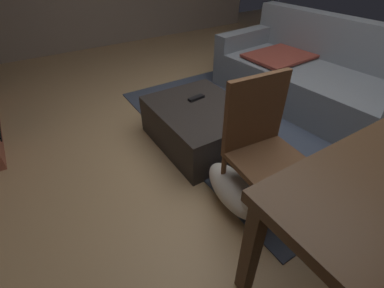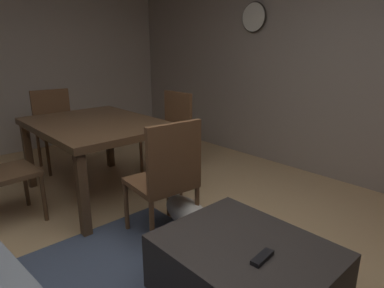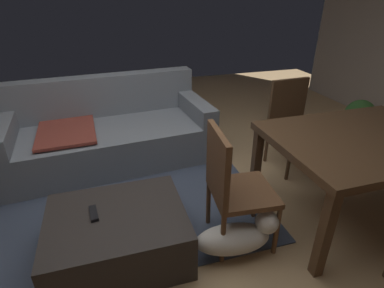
{
  "view_description": "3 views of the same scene",
  "coord_description": "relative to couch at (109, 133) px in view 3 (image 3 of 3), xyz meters",
  "views": [
    {
      "loc": [
        1.43,
        -1.58,
        1.56
      ],
      "look_at": [
        0.31,
        -0.88,
        0.57
      ],
      "focal_mm": 25.9,
      "sensor_mm": 36.0,
      "label": 1
    },
    {
      "loc": [
        -1.31,
        0.92,
        1.43
      ],
      "look_at": [
        0.12,
        -0.38,
        0.85
      ],
      "focal_mm": 30.88,
      "sensor_mm": 36.0,
      "label": 2
    },
    {
      "loc": [
        -0.29,
        -2.08,
        1.73
      ],
      "look_at": [
        0.22,
        -0.39,
        0.83
      ],
      "focal_mm": 28.18,
      "sensor_mm": 36.0,
      "label": 3
    }
  ],
  "objects": [
    {
      "name": "dining_chair_north",
      "position": [
        1.87,
        -0.69,
        0.22
      ],
      "size": [
        0.47,
        0.47,
        0.93
      ],
      "color": "#513823",
      "rests_on": "ground"
    },
    {
      "name": "potted_plant",
      "position": [
        3.13,
        -0.36,
        -0.03
      ],
      "size": [
        0.38,
        0.38,
        0.51
      ],
      "color": "#474C51",
      "rests_on": "ground"
    },
    {
      "name": "couch",
      "position": [
        0.0,
        0.0,
        0.0
      ],
      "size": [
        2.24,
        1.17,
        0.88
      ],
      "color": "slate",
      "rests_on": "ground"
    },
    {
      "name": "dining_table",
      "position": [
        1.88,
        -1.6,
        0.36
      ],
      "size": [
        1.41,
        1.05,
        0.74
      ],
      "color": "#513823",
      "rests_on": "ground"
    },
    {
      "name": "dining_chair_west",
      "position": [
        0.78,
        -1.6,
        0.22
      ],
      "size": [
        0.48,
        0.48,
        0.93
      ],
      "color": "brown",
      "rests_on": "ground"
    },
    {
      "name": "floor",
      "position": [
        0.3,
        -1.13,
        -0.31
      ],
      "size": [
        8.81,
        8.81,
        0.0
      ],
      "primitive_type": "plane",
      "color": "tan"
    },
    {
      "name": "area_rug",
      "position": [
        -0.03,
        -0.79,
        -0.3
      ],
      "size": [
        2.6,
        2.0,
        0.01
      ],
      "primitive_type": "cube",
      "color": "#3D475B",
      "rests_on": "ground"
    },
    {
      "name": "tv_remote",
      "position": [
        -0.17,
        -1.47,
        0.07
      ],
      "size": [
        0.07,
        0.16,
        0.02
      ],
      "primitive_type": "cube",
      "rotation": [
        0.0,
        0.0,
        0.11
      ],
      "color": "black",
      "rests_on": "ottoman_coffee_table"
    },
    {
      "name": "ottoman_coffee_table",
      "position": [
        -0.03,
        -1.52,
        -0.12
      ],
      "size": [
        0.94,
        0.76,
        0.37
      ],
      "primitive_type": "cube",
      "color": "#2D2826",
      "rests_on": "ground"
    },
    {
      "name": "small_dog",
      "position": [
        0.78,
        -1.77,
        -0.13
      ],
      "size": [
        0.61,
        0.29,
        0.32
      ],
      "color": "silver",
      "rests_on": "ground"
    }
  ]
}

